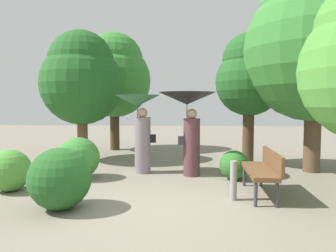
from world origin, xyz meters
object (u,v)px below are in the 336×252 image
at_px(path_marker_post, 233,181).
at_px(person_left, 140,118).
at_px(park_bench, 264,168).
at_px(tree_mid_right, 315,40).
at_px(tree_far_back, 249,76).
at_px(person_right, 188,113).
at_px(tree_near_left, 82,77).
at_px(tree_mid_left, 114,75).

bearing_deg(path_marker_post, person_left, 132.76).
height_order(park_bench, path_marker_post, park_bench).
distance_m(tree_mid_right, tree_far_back, 1.80).
distance_m(person_right, tree_near_left, 3.82).
height_order(tree_near_left, path_marker_post, tree_near_left).
xyz_separation_m(tree_near_left, tree_far_back, (4.84, -0.51, -0.02)).
bearing_deg(path_marker_post, tree_mid_left, 119.88).
distance_m(person_left, tree_far_back, 3.28).
distance_m(tree_near_left, tree_mid_right, 6.44).
height_order(park_bench, tree_far_back, tree_far_back).
bearing_deg(tree_mid_right, tree_mid_left, 148.39).
distance_m(tree_mid_left, tree_far_back, 5.20).
relative_size(person_right, tree_mid_right, 0.38).
xyz_separation_m(park_bench, tree_far_back, (0.31, 2.94, 1.97)).
xyz_separation_m(tree_mid_left, tree_mid_right, (5.80, -3.57, 0.47)).
distance_m(tree_near_left, tree_far_back, 4.87).
xyz_separation_m(person_right, park_bench, (1.37, -1.55, -0.98)).
relative_size(person_left, tree_mid_right, 0.37).
height_order(park_bench, tree_near_left, tree_near_left).
relative_size(park_bench, tree_near_left, 0.39).
xyz_separation_m(person_left, tree_far_back, (2.86, 1.13, 1.13)).
bearing_deg(park_bench, person_right, -135.74).
bearing_deg(tree_far_back, tree_mid_right, -28.61).
bearing_deg(path_marker_post, tree_mid_right, 46.64).
bearing_deg(person_left, tree_far_back, -76.09).
bearing_deg(person_left, path_marker_post, -144.82).
relative_size(park_bench, path_marker_post, 2.19).
bearing_deg(tree_mid_left, tree_far_back, -32.55).
bearing_deg(person_right, tree_near_left, 51.48).
height_order(person_left, tree_mid_left, tree_mid_left).
distance_m(tree_far_back, path_marker_post, 3.99).
height_order(person_left, person_right, person_right).
height_order(tree_mid_left, tree_mid_right, tree_mid_right).
distance_m(person_right, tree_mid_left, 5.14).
distance_m(tree_near_left, path_marker_post, 5.85).
bearing_deg(tree_mid_left, park_bench, -54.66).
xyz_separation_m(person_left, tree_mid_left, (-1.51, 3.92, 1.44)).
distance_m(person_right, park_bench, 2.29).
relative_size(person_left, tree_far_back, 0.52).
distance_m(park_bench, path_marker_post, 0.69).
xyz_separation_m(person_right, tree_near_left, (-3.16, 1.90, 1.00)).
xyz_separation_m(person_right, tree_mid_right, (3.10, 0.61, 1.77)).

